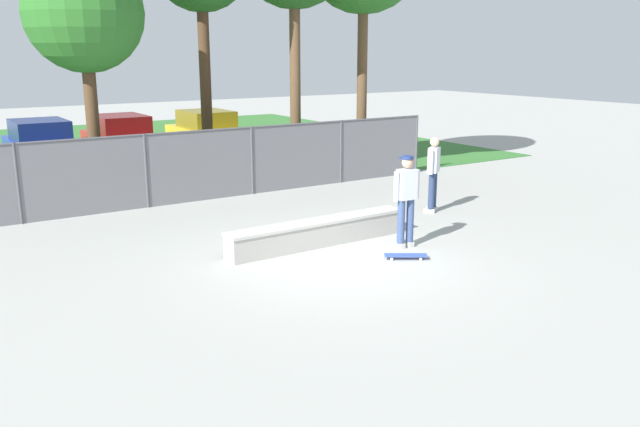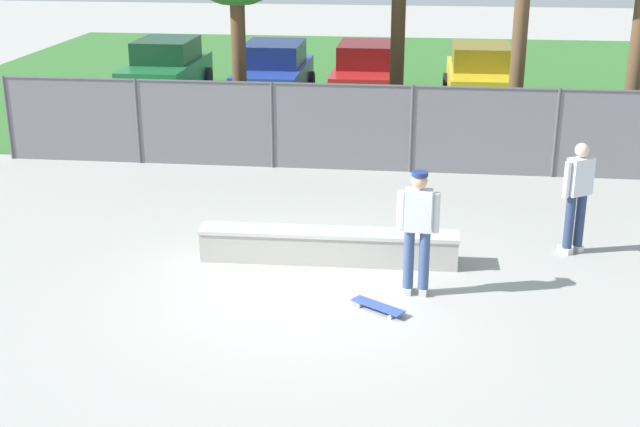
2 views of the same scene
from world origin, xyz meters
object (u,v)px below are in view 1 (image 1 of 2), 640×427
Objects in this scene: concrete_ledge at (318,233)px; bystander at (433,171)px; tree_near_left at (84,15)px; car_blue at (42,146)px; skateboard at (406,255)px; car_red at (122,139)px; skateboarder at (406,197)px; car_yellow at (208,133)px.

bystander is (3.87, 0.88, 0.74)m from concrete_ledge.
concrete_ledge is 8.07m from tree_near_left.
tree_near_left is 6.88m from car_blue.
concrete_ledge reaches higher than skateboard.
skateboard is 0.18× the size of car_red.
bystander is at bearing -39.20° from tree_near_left.
skateboarder is 1.25m from skateboard.
car_blue is 2.68m from car_red.
car_red is at bearing 91.07° from concrete_ledge.
car_red is (-1.60, 13.19, -0.19)m from skateboarder.
skateboarder is 9.07m from tree_near_left.
car_blue is (-4.28, 12.97, -0.19)m from skateboarder.
car_red and car_yellow have the same top height.
skateboarder is at bearing -71.76° from car_blue.
bystander reaches higher than car_red.
car_blue is 1.00× the size of car_red.
bystander is at bearing 40.35° from skateboard.
concrete_ledge is at bearing -88.93° from car_red.
car_blue and car_red have the same top height.
skateboarder is at bearing -97.00° from car_yellow.
skateboard is 13.88m from car_red.
skateboard is at bearing -74.49° from car_blue.
skateboard is (0.87, -1.67, -0.19)m from concrete_ledge.
car_red is at bearing 109.99° from bystander.
car_blue is (-2.90, 11.93, 0.57)m from concrete_ledge.
car_blue is at bearing -175.30° from car_red.
skateboard is 4.04m from bystander.
car_red is at bearing 94.56° from skateboard.
tree_near_left is 1.46× the size of car_blue.
skateboard is at bearing -65.76° from tree_near_left.
car_red is at bearing 67.57° from tree_near_left.
car_yellow is at bearing 76.16° from concrete_ledge.
concrete_ledge is 1.89m from skateboarder.
tree_near_left is at bearing -87.77° from car_blue.
car_yellow is (2.13, 13.84, 0.77)m from skateboard.
concrete_ledge is at bearing -167.23° from bystander.
concrete_ledge is at bearing -66.72° from tree_near_left.
bystander is (2.49, 1.92, -0.02)m from skateboarder.
car_yellow is 11.33m from bystander.
car_red is 11.99m from bystander.
car_red reaches higher than skateboard.
bystander is (6.77, -11.05, 0.17)m from car_blue.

